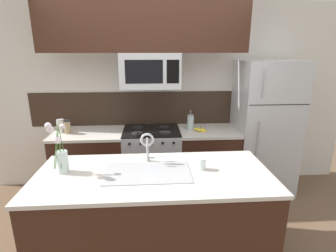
% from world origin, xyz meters
% --- Properties ---
extents(ground_plane, '(10.00, 10.00, 0.00)m').
position_xyz_m(ground_plane, '(0.00, 0.00, 0.00)').
color(ground_plane, brown).
extents(rear_partition, '(5.20, 0.10, 2.60)m').
position_xyz_m(rear_partition, '(0.30, 1.28, 1.30)').
color(rear_partition, silver).
rests_on(rear_partition, ground).
extents(splash_band, '(3.38, 0.01, 0.48)m').
position_xyz_m(splash_band, '(0.00, 1.22, 1.15)').
color(splash_band, '#332319').
rests_on(splash_band, rear_partition).
extents(back_counter_left, '(0.94, 0.65, 0.91)m').
position_xyz_m(back_counter_left, '(-0.84, 0.90, 0.46)').
color(back_counter_left, '#381E14').
rests_on(back_counter_left, ground).
extents(back_counter_right, '(0.82, 0.65, 0.91)m').
position_xyz_m(back_counter_right, '(0.78, 0.90, 0.46)').
color(back_counter_right, '#381E14').
rests_on(back_counter_right, ground).
extents(stove_range, '(0.76, 0.64, 0.93)m').
position_xyz_m(stove_range, '(0.00, 0.90, 0.46)').
color(stove_range, '#B7BABF').
rests_on(stove_range, ground).
extents(microwave, '(0.74, 0.40, 0.43)m').
position_xyz_m(microwave, '(0.00, 0.88, 1.71)').
color(microwave, '#B7BABF').
extents(upper_cabinet_band, '(2.47, 0.34, 0.60)m').
position_xyz_m(upper_cabinet_band, '(-0.06, 0.85, 2.23)').
color(upper_cabinet_band, '#381E14').
extents(refrigerator, '(0.79, 0.74, 1.83)m').
position_xyz_m(refrigerator, '(1.56, 0.92, 0.92)').
color(refrigerator, '#B7BABF').
rests_on(refrigerator, ground).
extents(storage_jar_tall, '(0.10, 0.10, 0.17)m').
position_xyz_m(storage_jar_tall, '(-1.19, 0.93, 1.00)').
color(storage_jar_tall, silver).
rests_on(storage_jar_tall, back_counter_left).
extents(storage_jar_medium, '(0.08, 0.08, 0.18)m').
position_xyz_m(storage_jar_medium, '(-1.09, 0.87, 1.00)').
color(storage_jar_medium, '#997F5B').
rests_on(storage_jar_medium, back_counter_left).
extents(banana_bunch, '(0.19, 0.12, 0.08)m').
position_xyz_m(banana_bunch, '(0.66, 0.84, 0.93)').
color(banana_bunch, yellow).
rests_on(banana_bunch, back_counter_right).
extents(french_press, '(0.09, 0.09, 0.27)m').
position_xyz_m(french_press, '(0.54, 0.96, 1.01)').
color(french_press, silver).
rests_on(french_press, back_counter_right).
extents(island_counter, '(2.09, 0.92, 0.91)m').
position_xyz_m(island_counter, '(0.01, -0.35, 0.46)').
color(island_counter, '#381E14').
rests_on(island_counter, ground).
extents(kitchen_sink, '(0.76, 0.44, 0.16)m').
position_xyz_m(kitchen_sink, '(-0.04, -0.35, 0.84)').
color(kitchen_sink, '#ADAFB5').
rests_on(kitchen_sink, island_counter).
extents(sink_faucet, '(0.14, 0.14, 0.31)m').
position_xyz_m(sink_faucet, '(-0.04, -0.13, 1.11)').
color(sink_faucet, '#B7BABF').
rests_on(sink_faucet, island_counter).
extents(drinking_glass, '(0.07, 0.07, 0.11)m').
position_xyz_m(drinking_glass, '(0.45, -0.31, 0.97)').
color(drinking_glass, silver).
rests_on(drinking_glass, island_counter).
extents(flower_vase, '(0.13, 0.15, 0.48)m').
position_xyz_m(flower_vase, '(-0.80, -0.29, 1.07)').
color(flower_vase, silver).
rests_on(flower_vase, island_counter).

